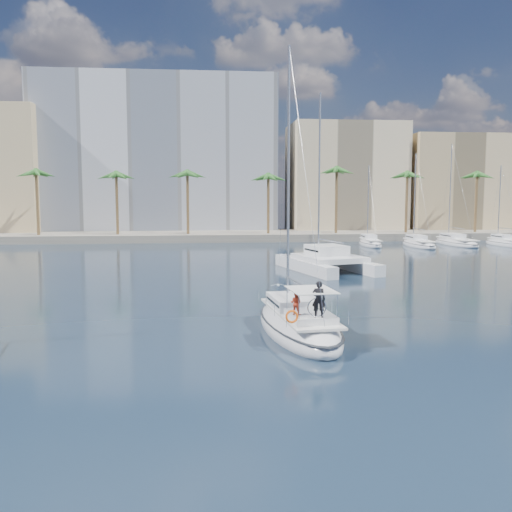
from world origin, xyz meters
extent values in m
plane|color=black|center=(0.00, 0.00, 0.00)|extent=(160.00, 160.00, 0.00)
cube|color=gray|center=(0.00, 61.00, 0.60)|extent=(120.00, 14.00, 1.20)
cube|color=silver|center=(-12.00, 73.00, 14.00)|extent=(42.00, 16.00, 28.00)
cube|color=beige|center=(22.00, 70.00, 10.00)|extent=(20.00, 14.00, 20.00)
cube|color=tan|center=(42.00, 68.00, 9.00)|extent=(18.00, 12.00, 18.00)
cylinder|color=brown|center=(-34.00, 57.00, 5.25)|extent=(0.44, 0.44, 10.50)
sphere|color=#295D22|center=(-34.00, 57.00, 10.50)|extent=(3.60, 3.60, 3.60)
cylinder|color=brown|center=(0.00, 57.00, 5.25)|extent=(0.44, 0.44, 10.50)
sphere|color=#295D22|center=(0.00, 57.00, 10.50)|extent=(3.60, 3.60, 3.60)
cylinder|color=brown|center=(34.00, 57.00, 5.25)|extent=(0.44, 0.44, 10.50)
sphere|color=#295D22|center=(34.00, 57.00, 10.50)|extent=(3.60, 3.60, 3.60)
ellipsoid|color=silver|center=(0.56, -3.38, 0.34)|extent=(4.48, 11.28, 2.28)
ellipsoid|color=black|center=(0.56, -3.38, 0.66)|extent=(4.53, 11.38, 0.18)
cube|color=silver|center=(0.57, -3.59, 1.20)|extent=(3.23, 8.44, 0.12)
cube|color=silver|center=(0.46, -2.32, 1.56)|extent=(2.67, 3.80, 0.60)
cube|color=black|center=(0.46, -2.32, 1.58)|extent=(2.65, 3.38, 0.14)
cylinder|color=#B7BABF|center=(0.34, -1.06, 8.48)|extent=(0.15, 0.15, 14.43)
cylinder|color=#B7BABF|center=(0.55, -3.27, 2.76)|extent=(0.51, 4.44, 0.11)
cube|color=silver|center=(0.77, -5.70, 1.44)|extent=(2.33, 2.93, 0.36)
cube|color=silver|center=(0.78, -5.80, 2.81)|extent=(2.33, 2.93, 0.04)
torus|color=silver|center=(0.86, -6.75, 2.11)|extent=(0.96, 0.14, 0.96)
torus|color=#DC510B|center=(-0.44, -7.29, 1.81)|extent=(0.65, 0.25, 0.64)
imported|color=black|center=(0.94, -6.75, 2.51)|extent=(0.73, 0.56, 1.78)
imported|color=#B6321C|center=(-0.03, -6.00, 2.21)|extent=(0.71, 0.66, 1.17)
cube|color=silver|center=(5.43, 20.92, 0.55)|extent=(4.09, 11.88, 1.10)
cube|color=silver|center=(10.06, 22.09, 0.55)|extent=(4.09, 11.88, 1.10)
cube|color=silver|center=(7.89, 20.93, 1.30)|extent=(6.82, 7.69, 0.50)
cube|color=silver|center=(7.74, 21.50, 2.00)|extent=(4.07, 4.28, 1.00)
cube|color=black|center=(7.74, 21.50, 2.05)|extent=(3.97, 3.82, 0.18)
cylinder|color=#B7BABF|center=(7.31, 23.24, 9.47)|extent=(0.18, 0.18, 15.94)
ellipsoid|color=silver|center=(0.90, 6.84, 1.00)|extent=(0.21, 0.40, 0.19)
sphere|color=silver|center=(0.90, 7.04, 1.02)|extent=(0.11, 0.11, 0.11)
cube|color=gray|center=(0.62, 6.84, 1.03)|extent=(0.46, 0.17, 0.11)
cube|color=gray|center=(1.19, 6.84, 1.03)|extent=(0.46, 0.17, 0.11)
camera|label=1|loc=(-4.74, -33.20, 7.56)|focal=40.00mm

